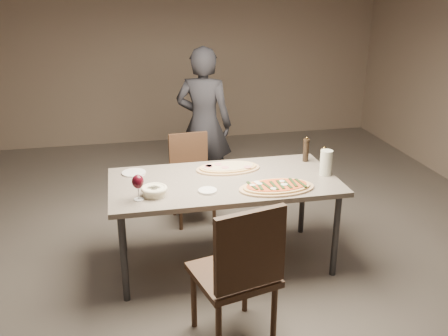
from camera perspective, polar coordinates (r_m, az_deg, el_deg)
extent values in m
plane|color=#5C564F|center=(4.30, 0.00, -10.64)|extent=(7.00, 7.00, 0.00)
plane|color=gray|center=(7.17, -6.04, 14.02)|extent=(6.00, 0.00, 6.00)
cube|color=slate|center=(3.96, 0.00, -1.62)|extent=(1.80, 0.90, 0.04)
cylinder|color=#333335|center=(3.73, -11.38, -10.09)|extent=(0.05, 0.05, 0.71)
cylinder|color=#333335|center=(4.05, 12.65, -7.52)|extent=(0.05, 0.05, 0.71)
cylinder|color=#333335|center=(4.38, -11.62, -5.16)|extent=(0.05, 0.05, 0.71)
cylinder|color=#333335|center=(4.66, 8.96, -3.34)|extent=(0.05, 0.05, 0.71)
ellipsoid|color=white|center=(3.80, 6.82, -1.84)|extent=(0.05, 0.05, 0.01)
ellipsoid|color=white|center=(3.79, 4.06, -1.76)|extent=(0.05, 0.05, 0.01)
ellipsoid|color=white|center=(3.80, 6.98, -1.83)|extent=(0.05, 0.05, 0.01)
ellipsoid|color=white|center=(3.77, 3.28, -1.91)|extent=(0.05, 0.05, 0.01)
ellipsoid|color=white|center=(3.72, 5.66, -2.32)|extent=(0.05, 0.05, 0.01)
ellipsoid|color=white|center=(3.86, 6.66, -1.45)|extent=(0.05, 0.05, 0.01)
ellipsoid|color=white|center=(3.82, 3.78, -1.56)|extent=(0.05, 0.05, 0.01)
cube|color=#203416|center=(3.76, 3.23, -2.01)|extent=(0.06, 0.17, 0.01)
cube|color=#203416|center=(3.76, 4.08, -2.02)|extent=(0.03, 0.17, 0.01)
cube|color=#203416|center=(3.76, 4.94, -2.05)|extent=(0.06, 0.17, 0.01)
cube|color=#203416|center=(3.77, 5.74, -2.00)|extent=(0.03, 0.17, 0.01)
cube|color=#203416|center=(3.79, 6.48, -1.89)|extent=(0.02, 0.17, 0.01)
cube|color=#203416|center=(3.81, 7.24, -1.82)|extent=(0.03, 0.17, 0.01)
cube|color=#203416|center=(3.85, 7.91, -1.64)|extent=(0.03, 0.17, 0.01)
cube|color=#203416|center=(3.85, 8.76, -1.69)|extent=(0.04, 0.17, 0.01)
cylinder|color=pink|center=(4.13, 2.69, 0.12)|extent=(0.06, 0.06, 0.00)
cylinder|color=pink|center=(4.18, -0.68, 0.43)|extent=(0.06, 0.06, 0.00)
cylinder|color=pink|center=(4.16, -1.79, 0.32)|extent=(0.06, 0.06, 0.00)
cylinder|color=pink|center=(4.11, 0.12, 0.08)|extent=(0.06, 0.06, 0.00)
cylinder|color=pink|center=(4.15, -1.72, 0.24)|extent=(0.06, 0.06, 0.00)
cylinder|color=pink|center=(4.13, -1.81, 0.13)|extent=(0.06, 0.06, 0.00)
cylinder|color=beige|center=(3.70, -7.98, -2.67)|extent=(0.17, 0.17, 0.06)
torus|color=beige|center=(3.69, -7.99, -2.35)|extent=(0.19, 0.19, 0.03)
cube|color=#9E6D40|center=(3.69, -7.63, -2.45)|extent=(0.06, 0.06, 0.04)
cube|color=#9E6D40|center=(3.71, -8.01, -2.34)|extent=(0.06, 0.06, 0.04)
cube|color=#9E6D40|center=(3.69, -8.34, -2.51)|extent=(0.06, 0.06, 0.04)
cube|color=#9E6D40|center=(3.67, -7.96, -2.62)|extent=(0.06, 0.06, 0.04)
cylinder|color=white|center=(3.74, -1.88, -2.62)|extent=(0.14, 0.14, 0.02)
cylinder|color=#9FAA3E|center=(3.74, -1.88, -2.56)|extent=(0.10, 0.10, 0.00)
cylinder|color=black|center=(4.16, 11.26, 0.70)|extent=(0.05, 0.05, 0.18)
cylinder|color=black|center=(4.13, 11.36, 2.00)|extent=(0.06, 0.06, 0.02)
sphere|color=gold|center=(4.12, 11.38, 2.28)|extent=(0.02, 0.02, 0.02)
cylinder|color=black|center=(4.38, 9.34, 1.89)|extent=(0.05, 0.05, 0.18)
cylinder|color=black|center=(4.35, 9.42, 3.14)|extent=(0.06, 0.06, 0.02)
sphere|color=gold|center=(4.35, 9.43, 3.41)|extent=(0.02, 0.02, 0.02)
cylinder|color=silver|center=(4.11, 11.58, 0.60)|extent=(0.10, 0.10, 0.21)
cylinder|color=silver|center=(3.66, -9.69, -3.55)|extent=(0.07, 0.07, 0.01)
cylinder|color=silver|center=(3.64, -9.74, -2.84)|extent=(0.01, 0.01, 0.09)
ellipsoid|color=#3F0913|center=(3.60, -9.82, -1.54)|extent=(0.09, 0.09, 0.10)
cylinder|color=white|center=(4.14, -10.27, -0.54)|extent=(0.19, 0.19, 0.01)
cube|color=#3C2719|center=(3.27, 1.04, -12.10)|extent=(0.58, 0.58, 0.04)
cylinder|color=#3C2719|center=(3.20, -0.62, -18.35)|extent=(0.04, 0.04, 0.45)
cylinder|color=#3C2719|center=(3.35, 5.72, -16.41)|extent=(0.04, 0.04, 0.45)
cylinder|color=#3C2719|center=(3.49, -3.47, -14.64)|extent=(0.04, 0.04, 0.45)
cylinder|color=#3C2719|center=(3.63, 2.41, -13.08)|extent=(0.04, 0.04, 0.45)
cube|color=#3C2719|center=(2.95, 3.02, -9.37)|extent=(0.46, 0.15, 0.50)
cube|color=#3C2719|center=(4.83, -3.55, -1.76)|extent=(0.43, 0.43, 0.04)
cylinder|color=#3C2719|center=(5.09, -2.12, -3.01)|extent=(0.03, 0.03, 0.37)
cylinder|color=#3C2719|center=(5.03, -5.74, -3.42)|extent=(0.03, 0.03, 0.37)
cylinder|color=#3C2719|center=(4.80, -1.14, -4.53)|extent=(0.03, 0.03, 0.37)
cylinder|color=#3C2719|center=(4.73, -4.98, -5.00)|extent=(0.03, 0.03, 0.37)
cube|color=#3C2719|center=(4.90, -4.10, 1.68)|extent=(0.38, 0.07, 0.42)
imported|color=black|center=(5.25, -2.31, 5.01)|extent=(0.70, 0.59, 1.62)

